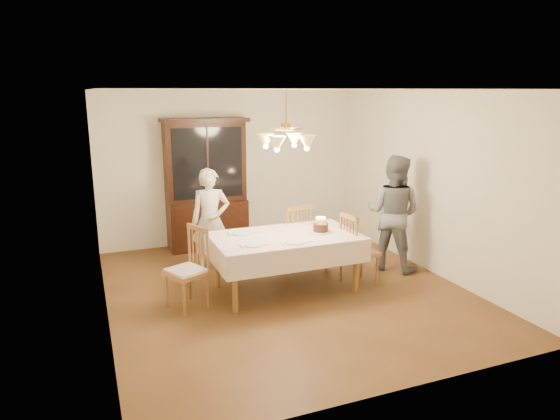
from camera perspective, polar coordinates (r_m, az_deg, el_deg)
name	(u,v)px	position (r m, az deg, el deg)	size (l,w,h in m)	color
ground	(285,290)	(6.74, 0.63, -9.09)	(5.00, 5.00, 0.00)	#553318
room_shell	(286,173)	(6.31, 0.67, 4.31)	(5.00, 5.00, 5.00)	white
dining_table	(286,241)	(6.51, 0.65, -3.52)	(1.90, 1.10, 0.76)	brown
china_hutch	(206,186)	(8.37, -8.44, 2.69)	(1.38, 0.54, 2.16)	black
chair_far_side	(293,241)	(7.34, 1.52, -3.52)	(0.48, 0.46, 1.00)	brown
chair_left_end	(187,272)	(6.16, -10.59, -7.01)	(0.56, 0.57, 1.00)	brown
chair_right_end	(359,253)	(6.87, 8.98, -4.87)	(0.45, 0.47, 1.00)	brown
elderly_woman	(211,221)	(7.25, -7.94, -1.25)	(0.55, 0.36, 1.52)	beige
adult_in_grey	(393,213)	(7.47, 12.80, -0.33)	(0.82, 0.64, 1.70)	slate
birthday_cake	(321,228)	(6.63, 4.66, -2.07)	(0.30, 0.30, 0.20)	white
place_setting_near_left	(255,245)	(6.08, -2.93, -3.98)	(0.38, 0.23, 0.02)	white
place_setting_near_right	(296,242)	(6.18, 1.86, -3.67)	(0.40, 0.25, 0.02)	white
place_setting_far_left	(243,233)	(6.58, -4.29, -2.64)	(0.41, 0.26, 0.02)	white
chandelier	(286,141)	(6.26, 0.68, 7.88)	(0.62, 0.62, 0.73)	#BF8C3F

